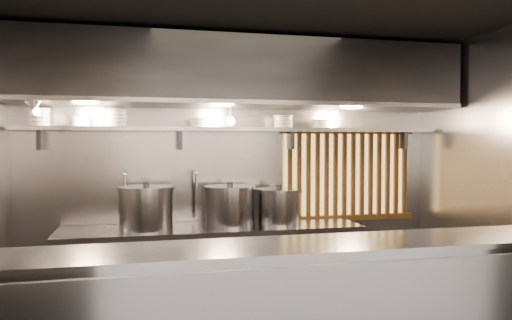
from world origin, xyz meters
name	(u,v)px	position (x,y,z in m)	size (l,w,h in m)	color
ceiling	(271,8)	(0.00, 0.00, 2.80)	(4.50, 4.50, 0.00)	black
wall_back	(235,174)	(0.00, 1.50, 1.40)	(4.50, 4.50, 0.00)	gray
cooking_bench	(213,271)	(-0.30, 1.13, 0.45)	(3.00, 0.70, 0.90)	#949499
bowl_shelf	(238,129)	(0.00, 1.32, 1.88)	(4.40, 0.34, 0.04)	#949499
exhaust_hood	(242,74)	(0.00, 1.10, 2.42)	(4.40, 0.81, 0.65)	#2D2D30
wood_screen	(348,174)	(1.30, 1.45, 1.38)	(1.56, 0.09, 1.04)	#FFCB72
faucet_left	(125,186)	(-1.15, 1.37, 1.31)	(0.04, 0.30, 0.50)	silver
faucet_right	(195,184)	(-0.45, 1.37, 1.31)	(0.04, 0.30, 0.50)	silver
heat_lamp	(34,105)	(-1.90, 0.85, 2.07)	(0.25, 0.35, 0.20)	#949499
pendant_bulb	(231,121)	(-0.10, 1.20, 1.96)	(0.09, 0.09, 0.19)	#2D2D30
stock_pot_left	(146,208)	(-0.95, 1.09, 1.11)	(0.63, 0.63, 0.46)	#949499
stock_pot_mid	(230,205)	(-0.12, 1.15, 1.10)	(0.68, 0.68, 0.44)	#949499
stock_pot_right	(279,206)	(0.39, 1.13, 1.09)	(0.57, 0.57, 0.41)	#949499
bowl_stack_0	(39,117)	(-1.94, 1.32, 1.98)	(0.21, 0.21, 0.17)	white
bowl_stack_1	(82,122)	(-1.56, 1.32, 1.95)	(0.20, 0.20, 0.09)	white
bowl_stack_2	(116,118)	(-1.24, 1.32, 1.98)	(0.22, 0.22, 0.17)	white
bowl_stack_3	(200,123)	(-0.39, 1.32, 1.95)	(0.23, 0.23, 0.09)	white
bowl_stack_4	(283,122)	(0.49, 1.32, 1.97)	(0.21, 0.21, 0.13)	white
bowl_stack_5	(321,124)	(0.92, 1.32, 1.95)	(0.22, 0.22, 0.09)	white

